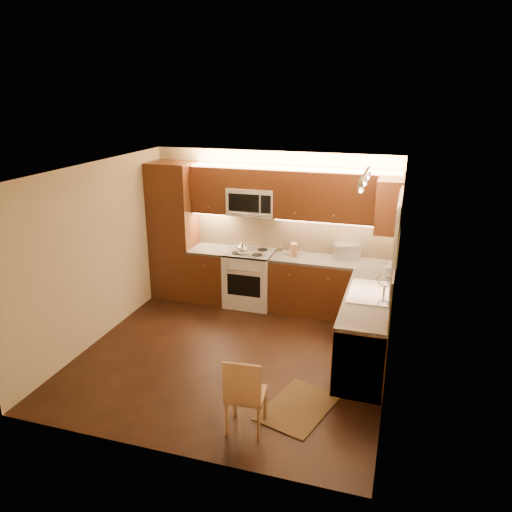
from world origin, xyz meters
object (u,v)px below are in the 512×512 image
(sink, at_px, (370,287))
(dining_chair, at_px, (246,392))
(toaster_oven, at_px, (346,251))
(stove, at_px, (250,278))
(knife_block, at_px, (294,249))
(soap_bottle, at_px, (389,269))
(kettle, at_px, (242,248))
(microwave, at_px, (252,201))

(sink, distance_m, dining_chair, 2.29)
(toaster_oven, bearing_deg, stove, 164.34)
(sink, distance_m, knife_block, 1.77)
(dining_chair, bearing_deg, toaster_oven, 74.93)
(sink, bearing_deg, soap_bottle, 73.48)
(knife_block, bearing_deg, sink, -65.27)
(toaster_oven, xyz_separation_m, soap_bottle, (0.68, -0.63, -0.02))
(kettle, xyz_separation_m, dining_chair, (1.02, -2.91, -0.59))
(knife_block, bearing_deg, stove, 164.52)
(knife_block, relative_size, dining_chair, 0.23)
(soap_bottle, bearing_deg, microwave, 163.81)
(stove, xyz_separation_m, sink, (2.00, -1.12, 0.52))
(microwave, relative_size, kettle, 3.53)
(toaster_oven, height_order, dining_chair, toaster_oven)
(microwave, xyz_separation_m, dining_chair, (0.94, -3.22, -1.28))
(toaster_oven, distance_m, knife_block, 0.82)
(microwave, relative_size, dining_chair, 0.87)
(microwave, distance_m, toaster_oven, 1.68)
(sink, bearing_deg, microwave, 147.79)
(kettle, bearing_deg, microwave, 53.88)
(stove, xyz_separation_m, dining_chair, (0.94, -3.08, -0.02))
(microwave, relative_size, sink, 0.88)
(kettle, xyz_separation_m, toaster_oven, (1.59, 0.36, -0.01))
(stove, height_order, microwave, microwave)
(microwave, bearing_deg, stove, -90.00)
(sink, xyz_separation_m, kettle, (-2.07, 0.95, 0.05))
(soap_bottle, bearing_deg, sink, -108.16)
(knife_block, bearing_deg, toaster_oven, -14.93)
(toaster_oven, bearing_deg, knife_block, 164.60)
(sink, height_order, soap_bottle, soap_bottle)
(microwave, distance_m, dining_chair, 3.59)
(kettle, xyz_separation_m, knife_block, (0.78, 0.25, -0.03))
(stove, bearing_deg, soap_bottle, -11.21)
(toaster_oven, distance_m, soap_bottle, 0.92)
(kettle, relative_size, dining_chair, 0.25)
(sink, height_order, knife_block, knife_block)
(stove, bearing_deg, dining_chair, -72.97)
(microwave, relative_size, knife_block, 3.82)
(microwave, relative_size, toaster_oven, 1.93)
(microwave, xyz_separation_m, soap_bottle, (2.20, -0.57, -0.72))
(stove, distance_m, kettle, 0.60)
(microwave, xyz_separation_m, sink, (2.00, -1.26, -0.74))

